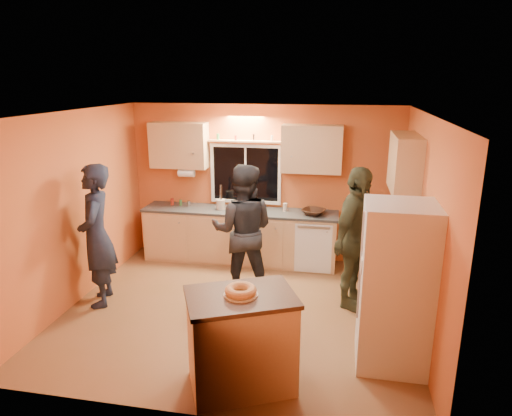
% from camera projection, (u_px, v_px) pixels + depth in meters
% --- Properties ---
extents(ground, '(4.50, 4.50, 0.00)m').
position_uv_depth(ground, '(238.00, 310.00, 6.12)').
color(ground, brown).
rests_on(ground, ground).
extents(room_shell, '(4.54, 4.04, 2.61)m').
position_uv_depth(room_shell, '(252.00, 187.00, 6.04)').
color(room_shell, '#C96033').
rests_on(room_shell, ground).
extents(back_counter, '(4.23, 0.62, 0.90)m').
position_uv_depth(back_counter, '(261.00, 237.00, 7.60)').
color(back_counter, tan).
rests_on(back_counter, ground).
extents(right_counter, '(0.62, 1.84, 0.90)m').
position_uv_depth(right_counter, '(387.00, 275.00, 6.12)').
color(right_counter, tan).
rests_on(right_counter, ground).
extents(refrigerator, '(0.72, 0.70, 1.80)m').
position_uv_depth(refrigerator, '(395.00, 286.00, 4.78)').
color(refrigerator, silver).
rests_on(refrigerator, ground).
extents(island, '(1.24, 1.08, 1.01)m').
position_uv_depth(island, '(241.00, 340.00, 4.50)').
color(island, tan).
rests_on(island, ground).
extents(bundt_pastry, '(0.31, 0.31, 0.09)m').
position_uv_depth(bundt_pastry, '(241.00, 291.00, 4.35)').
color(bundt_pastry, tan).
rests_on(bundt_pastry, island).
extents(person_left, '(0.68, 0.83, 1.94)m').
position_uv_depth(person_left, '(97.00, 236.00, 6.09)').
color(person_left, black).
rests_on(person_left, ground).
extents(person_center, '(0.97, 0.79, 1.88)m').
position_uv_depth(person_center, '(243.00, 230.00, 6.40)').
color(person_center, black).
rests_on(person_center, ground).
extents(person_right, '(0.88, 1.22, 1.93)m').
position_uv_depth(person_right, '(355.00, 239.00, 6.01)').
color(person_right, '#313421').
rests_on(person_right, ground).
extents(mixing_bowl, '(0.47, 0.47, 0.09)m').
position_uv_depth(mixing_bowl, '(314.00, 212.00, 7.27)').
color(mixing_bowl, black).
rests_on(mixing_bowl, back_counter).
extents(utensil_crock, '(0.14, 0.14, 0.17)m').
position_uv_depth(utensil_crock, '(221.00, 204.00, 7.55)').
color(utensil_crock, beige).
rests_on(utensil_crock, back_counter).
extents(potted_plant, '(0.30, 0.27, 0.29)m').
position_uv_depth(potted_plant, '(404.00, 257.00, 5.19)').
color(potted_plant, gray).
rests_on(potted_plant, right_counter).
extents(red_box, '(0.19, 0.16, 0.07)m').
position_uv_depth(red_box, '(393.00, 247.00, 5.81)').
color(red_box, '#A42919').
rests_on(red_box, right_counter).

